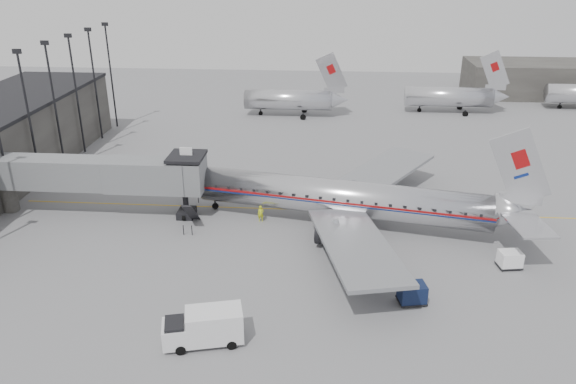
% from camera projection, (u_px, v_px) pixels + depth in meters
% --- Properties ---
extents(ground, '(160.00, 160.00, 0.00)m').
position_uv_depth(ground, '(276.00, 236.00, 52.21)').
color(ground, slate).
rests_on(ground, ground).
extents(hangar, '(30.00, 12.00, 6.00)m').
position_uv_depth(hangar, '(551.00, 79.00, 102.92)').
color(hangar, '#363331').
rests_on(hangar, ground).
extents(apron_line, '(60.00, 0.15, 0.01)m').
position_uv_depth(apron_line, '(310.00, 210.00, 57.50)').
color(apron_line, gold).
rests_on(apron_line, ground).
extents(jet_bridge, '(21.00, 6.20, 7.10)m').
position_uv_depth(jet_bridge, '(110.00, 175.00, 55.09)').
color(jet_bridge, slate).
rests_on(jet_bridge, ground).
extents(floodlight_masts, '(0.90, 42.25, 15.25)m').
position_uv_depth(floodlight_masts, '(42.00, 107.00, 62.77)').
color(floodlight_masts, black).
rests_on(floodlight_masts, ground).
extents(distant_aircraft_near, '(16.39, 3.20, 10.26)m').
position_uv_depth(distant_aircraft_near, '(290.00, 99.00, 89.78)').
color(distant_aircraft_near, silver).
rests_on(distant_aircraft_near, ground).
extents(distant_aircraft_mid, '(16.39, 3.20, 10.26)m').
position_uv_depth(distant_aircraft_mid, '(450.00, 96.00, 91.64)').
color(distant_aircraft_mid, silver).
rests_on(distant_aircraft_mid, ground).
extents(airliner, '(34.62, 31.78, 11.05)m').
position_uv_depth(airliner, '(348.00, 199.00, 53.28)').
color(airliner, silver).
rests_on(airliner, ground).
extents(service_van, '(5.65, 3.25, 2.50)m').
position_uv_depth(service_van, '(204.00, 327.00, 37.39)').
color(service_van, silver).
rests_on(service_van, ground).
extents(baggage_cart_navy, '(2.30, 1.92, 1.61)m').
position_uv_depth(baggage_cart_navy, '(412.00, 293.00, 41.92)').
color(baggage_cart_navy, '#0D1736').
rests_on(baggage_cart_navy, ground).
extents(baggage_cart_white, '(2.08, 1.71, 1.47)m').
position_uv_depth(baggage_cart_white, '(510.00, 259.00, 46.70)').
color(baggage_cart_white, white).
rests_on(baggage_cart_white, ground).
extents(ramp_worker, '(0.64, 0.46, 1.65)m').
position_uv_depth(ramp_worker, '(261.00, 214.00, 54.76)').
color(ramp_worker, '#C6D419').
rests_on(ramp_worker, ground).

